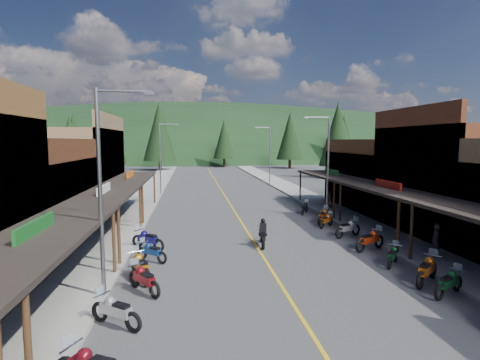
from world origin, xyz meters
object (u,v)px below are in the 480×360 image
object	(u,v)px
shop_west_3	(66,173)
streetlight_0	(104,184)
pine_0	(12,139)
bike_east_6	(393,255)
pine_5	(338,133)
pine_10	(111,137)
pine_4	(290,135)
pine_1	(102,136)
pine_9	(344,139)
bike_west_6	(141,265)
pine_6	(399,139)
bike_west_8	(148,239)
bike_west_4	(116,309)
shop_east_3	(385,180)
streetlight_2	(326,161)
pine_7	(74,136)
pine_11	(338,134)
streetlight_3	(269,153)
bike_east_5	(427,268)
pine_3	(224,139)
bike_west_7	(152,251)
bike_east_11	(305,207)
pine_2	(159,131)
streetlight_1	(161,155)
shop_west_2	(10,204)
rider_on_bike	(262,234)
pedestrian_east_b	(329,201)
bike_west_5	(144,278)
pine_8	(70,141)
pedestrian_east_a	(436,240)
bike_east_7	(370,239)
bike_east_8	(348,228)
bike_east_10	(323,215)
bike_east_4	(449,282)
shop_east_2	(461,180)
bike_east_9	(326,220)

from	to	relation	value
shop_west_3	streetlight_0	xyz separation A→B (m)	(6.83, -17.30, 0.94)
pine_0	bike_east_6	size ratio (longest dim) A/B	5.80
pine_5	pine_10	distance (m)	56.48
pine_4	shop_west_3	bearing A→B (deg)	-123.13
pine_0	pine_1	world-z (taller)	pine_1
pine_9	bike_west_6	xyz separation A→B (m)	(-29.95, -49.15, -5.71)
pine_1	pine_6	distance (m)	70.26
bike_west_8	pine_0	bearing A→B (deg)	67.07
pine_9	bike_west_4	size ratio (longest dim) A/B	5.09
shop_east_3	streetlight_2	world-z (taller)	streetlight_2
pine_7	pine_11	size ratio (longest dim) A/B	1.01
pine_9	bike_east_6	size ratio (longest dim) A/B	5.69
streetlight_0	bike_west_4	xyz separation A→B (m)	(0.74, -2.35, -3.85)
streetlight_3	pine_0	size ratio (longest dim) A/B	0.73
bike_east_5	pine_11	bearing A→B (deg)	123.47
streetlight_3	pine_3	size ratio (longest dim) A/B	0.73
bike_west_7	bike_east_11	world-z (taller)	bike_west_7
shop_west_3	pine_2	xyz separation A→B (m)	(3.78, 46.70, 4.47)
streetlight_1	bike_west_4	xyz separation A→B (m)	(0.74, -30.35, -3.85)
shop_west_2	rider_on_bike	size ratio (longest dim) A/B	4.79
rider_on_bike	streetlight_1	bearing A→B (deg)	115.55
pedestrian_east_b	streetlight_2	bearing A→B (deg)	56.08
pine_4	bike_west_5	bearing A→B (deg)	-109.80
bike_west_4	bike_west_5	xyz separation A→B (m)	(0.58, 2.71, 0.02)
streetlight_0	bike_east_6	bearing A→B (deg)	9.54
pine_8	pedestrian_east_a	world-z (taller)	pine_8
shop_west_3	pine_1	bearing A→B (deg)	99.87
pedestrian_east_b	shop_west_2	bearing A→B (deg)	16.83
streetlight_0	pine_0	distance (m)	75.63
bike_east_7	bike_east_8	size ratio (longest dim) A/B	1.05
pine_10	bike_east_10	size ratio (longest dim) A/B	5.38
bike_east_4	pedestrian_east_a	bearing A→B (deg)	122.12
bike_west_4	bike_east_7	world-z (taller)	bike_east_7
shop_east_3	bike_east_10	size ratio (longest dim) A/B	5.05
pine_7	bike_west_8	size ratio (longest dim) A/B	5.49
pine_10	shop_east_2	bearing A→B (deg)	-56.65
pine_2	bike_east_8	world-z (taller)	pine_2
rider_on_bike	pedestrian_east_b	distance (m)	11.45
pine_5	bike_west_7	xyz separation A→B (m)	(-39.73, -73.68, -7.43)
streetlight_1	bike_east_10	bearing A→B (deg)	-51.78
pine_4	pine_0	bearing A→B (deg)	178.03
streetlight_0	bike_west_6	bearing A→B (deg)	61.63
streetlight_1	shop_east_2	bearing A→B (deg)	-44.39
bike_east_10	bike_east_11	size ratio (longest dim) A/B	1.13
shop_east_3	streetlight_1	xyz separation A→B (m)	(-20.71, 10.70, 1.93)
streetlight_1	pine_3	bearing A→B (deg)	76.02
shop_east_3	pine_6	xyz separation A→B (m)	(32.25, 52.70, 3.95)
pine_3	bike_east_9	xyz separation A→B (m)	(1.70, -61.58, -5.95)
streetlight_1	bike_west_5	world-z (taller)	streetlight_1
pine_1	bike_east_7	bearing A→B (deg)	-67.10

